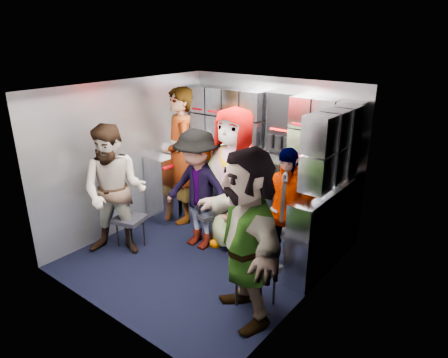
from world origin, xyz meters
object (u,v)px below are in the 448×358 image
Objects in this scene: jump_seat_mid_left at (207,215)px; jump_seat_near_right at (256,270)px; attendant_standing at (180,156)px; attendant_arc_c at (234,180)px; attendant_arc_e at (247,237)px; attendant_arc_a at (115,192)px; jump_seat_near_left at (130,221)px; jump_seat_center at (241,212)px; attendant_arc_b at (198,190)px; jump_seat_mid_right at (291,233)px; attendant_arc_d at (285,211)px.

jump_seat_mid_left is 0.93× the size of jump_seat_near_right.
jump_seat_mid_left is at bearing 149.61° from jump_seat_near_right.
attendant_standing reaches higher than jump_seat_mid_left.
jump_seat_near_right is at bearing -47.98° from attendant_arc_c.
attendant_arc_a is at bearing -148.28° from attendant_arc_e.
jump_seat_near_left is 0.94× the size of jump_seat_center.
jump_seat_center is 0.23× the size of attendant_standing.
jump_seat_center is 1.67m from attendant_arc_a.
attendant_standing is 0.88m from attendant_arc_b.
attendant_arc_c is at bearing 137.09° from jump_seat_near_right.
jump_seat_center is 0.55m from attendant_arc_c.
attendant_arc_b is (-0.35, -0.48, 0.38)m from jump_seat_center.
attendant_arc_e is at bearing -35.97° from jump_seat_mid_left.
jump_seat_near_left is 0.99m from attendant_arc_b.
attendant_arc_c is at bearing 18.08° from jump_seat_mid_left.
jump_seat_mid_right is at bearing -7.54° from jump_seat_center.
jump_seat_near_right is 0.49m from attendant_arc_e.
attendant_arc_a is at bearing -126.17° from jump_seat_mid_left.
attendant_standing is (-0.73, 0.27, 0.61)m from jump_seat_mid_left.
attendant_arc_a is 1.06× the size of attendant_arc_b.
jump_seat_mid_right is at bearing 128.20° from attendant_arc_e.
attendant_arc_c reaches higher than attendant_arc_e.
jump_seat_near_left is at bearing -152.90° from jump_seat_mid_right.
attendant_arc_b reaches higher than jump_seat_mid_left.
attendant_arc_e is at bearing -5.18° from jump_seat_near_left.
attendant_standing reaches higher than attendant_arc_d.
attendant_arc_d is (0.81, -0.29, 0.35)m from jump_seat_center.
attendant_arc_e is at bearing -92.71° from attendant_arc_d.
attendant_arc_d is at bearing 9.49° from attendant_arc_b.
jump_seat_center is 1.62m from attendant_arc_e.
attendant_arc_a reaches higher than jump_seat_near_right.
attendant_standing reaches higher than attendant_arc_e.
jump_seat_mid_left is (0.69, 0.76, 0.00)m from jump_seat_near_left.
jump_seat_center is at bearing 172.46° from jump_seat_mid_right.
attendant_arc_c is at bearing -90.00° from jump_seat_center.
attendant_standing is 1.30× the size of attendant_arc_d.
attendant_arc_a reaches higher than attendant_arc_d.
jump_seat_near_left is at bearing -132.13° from jump_seat_mid_left.
attendant_arc_e is at bearing 4.50° from attendant_standing.
attendant_arc_b reaches higher than jump_seat_center.
attendant_arc_a is 1.98m from attendant_arc_e.
attendant_arc_e is (0.13, -0.95, 0.12)m from attendant_arc_d.
attendant_standing is at bearing 58.29° from attendant_arc_a.
attendant_arc_d is at bearing -6.71° from attendant_arc_a.
jump_seat_mid_right is at bearing 9.19° from jump_seat_mid_left.
attendant_arc_c reaches higher than jump_seat_mid_left.
attendant_arc_d is at bearing -12.60° from attendant_arc_c.
attendant_arc_b reaches higher than jump_seat_near_right.
attendant_arc_e is at bearing -83.49° from jump_seat_mid_right.
jump_seat_center is at bearing 131.72° from jump_seat_near_right.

